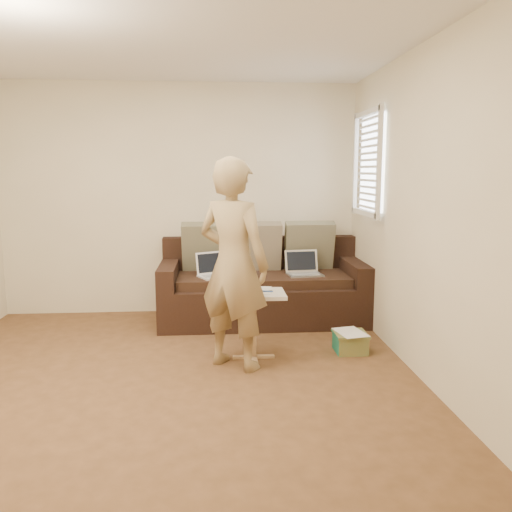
% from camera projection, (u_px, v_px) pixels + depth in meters
% --- Properties ---
extents(floor, '(4.50, 4.50, 0.00)m').
position_uv_depth(floor, '(165.00, 389.00, 3.94)').
color(floor, '#51361E').
rests_on(floor, ground).
extents(ceiling, '(4.50, 4.50, 0.00)m').
position_uv_depth(ceiling, '(154.00, 25.00, 3.52)').
color(ceiling, white).
rests_on(ceiling, wall_back).
extents(wall_back, '(4.00, 0.00, 4.00)m').
position_uv_depth(wall_back, '(180.00, 200.00, 5.94)').
color(wall_back, beige).
rests_on(wall_back, ground).
extents(wall_front, '(4.00, 0.00, 4.00)m').
position_uv_depth(wall_front, '(79.00, 285.00, 1.51)').
color(wall_front, beige).
rests_on(wall_front, ground).
extents(wall_right, '(0.00, 4.50, 4.50)m').
position_uv_depth(wall_right, '(431.00, 215.00, 3.88)').
color(wall_right, beige).
rests_on(wall_right, ground).
extents(window_blinds, '(0.12, 0.88, 1.08)m').
position_uv_depth(window_blinds, '(368.00, 163.00, 5.29)').
color(window_blinds, white).
rests_on(window_blinds, wall_right).
extents(sofa, '(2.20, 0.95, 0.85)m').
position_uv_depth(sofa, '(262.00, 282.00, 5.69)').
color(sofa, black).
rests_on(sofa, ground).
extents(pillow_left, '(0.55, 0.29, 0.57)m').
position_uv_depth(pillow_left, '(207.00, 247.00, 5.80)').
color(pillow_left, '#605C47').
rests_on(pillow_left, sofa).
extents(pillow_mid, '(0.55, 0.27, 0.57)m').
position_uv_depth(pillow_mid, '(257.00, 247.00, 5.81)').
color(pillow_mid, '#706850').
rests_on(pillow_mid, sofa).
extents(pillow_right, '(0.55, 0.28, 0.57)m').
position_uv_depth(pillow_right, '(309.00, 246.00, 5.90)').
color(pillow_right, '#605C47').
rests_on(pillow_right, sofa).
extents(laptop_silver, '(0.39, 0.30, 0.24)m').
position_uv_depth(laptop_silver, '(305.00, 275.00, 5.59)').
color(laptop_silver, '#B7BABC').
rests_on(laptop_silver, sofa).
extents(laptop_white, '(0.44, 0.39, 0.26)m').
position_uv_depth(laptop_white, '(217.00, 277.00, 5.51)').
color(laptop_white, white).
rests_on(laptop_white, sofa).
extents(person, '(0.77, 0.71, 1.75)m').
position_uv_depth(person, '(233.00, 264.00, 4.27)').
color(person, '#9F9057').
rests_on(person, ground).
extents(side_table, '(0.54, 0.38, 0.59)m').
position_uv_depth(side_table, '(254.00, 325.00, 4.55)').
color(side_table, silver).
rests_on(side_table, ground).
extents(drinking_glass, '(0.07, 0.07, 0.12)m').
position_uv_depth(drinking_glass, '(237.00, 284.00, 4.54)').
color(drinking_glass, silver).
rests_on(drinking_glass, side_table).
extents(scissors, '(0.20, 0.13, 0.02)m').
position_uv_depth(scissors, '(263.00, 291.00, 4.50)').
color(scissors, silver).
rests_on(scissors, side_table).
extents(paper_on_table, '(0.25, 0.33, 0.00)m').
position_uv_depth(paper_on_table, '(259.00, 290.00, 4.57)').
color(paper_on_table, white).
rests_on(paper_on_table, side_table).
extents(striped_box, '(0.29, 0.29, 0.19)m').
position_uv_depth(striped_box, '(350.00, 342.00, 4.74)').
color(striped_box, '#C2701D').
rests_on(striped_box, ground).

